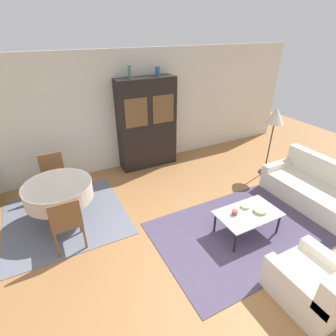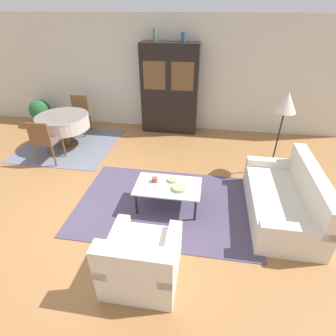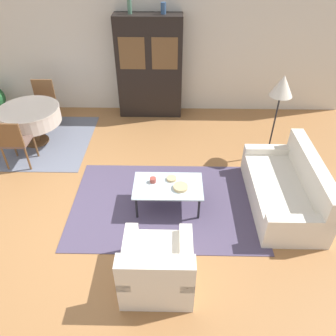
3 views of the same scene
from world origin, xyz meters
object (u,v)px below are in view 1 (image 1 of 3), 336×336
object	(u,v)px
display_cabinet	(147,124)
dining_chair_far	(54,174)
vase_tall	(130,72)
armchair	(317,285)
dining_table	(59,192)
floor_lamp	(275,118)
vase_short	(158,71)
coffee_table	(248,215)
couch	(315,189)
cup	(235,212)
dining_chair_near	(66,221)
bowl	(260,210)
bowl_small	(245,206)

from	to	relation	value
display_cabinet	dining_chair_far	xyz separation A→B (m)	(-2.23, -0.48, -0.52)
vase_tall	armchair	bearing A→B (deg)	-81.16
dining_table	floor_lamp	bearing A→B (deg)	-5.14
display_cabinet	armchair	bearing A→B (deg)	-85.53
vase_short	vase_tall	bearing A→B (deg)	180.00
vase_tall	coffee_table	bearing A→B (deg)	-75.57
couch	dining_chair_far	distance (m)	5.15
coffee_table	vase_tall	size ratio (longest dim) A/B	3.76
cup	dining_chair_near	bearing A→B (deg)	159.26
couch	bowl	xyz separation A→B (m)	(-1.63, -0.16, 0.16)
cup	vase_tall	xyz separation A→B (m)	(-0.56, 3.00, 1.80)
couch	coffee_table	bearing A→B (deg)	92.94
cup	vase_short	distance (m)	3.48
dining_chair_far	vase_short	world-z (taller)	vase_short
couch	vase_short	xyz separation A→B (m)	(-1.97, 2.98, 1.94)
couch	coffee_table	distance (m)	1.82
dining_chair_near	cup	bearing A→B (deg)	-20.74
coffee_table	vase_short	world-z (taller)	vase_short
display_cabinet	dining_chair_far	world-z (taller)	display_cabinet
couch	cup	bearing A→B (deg)	90.48
dining_chair_far	armchair	bearing A→B (deg)	123.17
vase_tall	vase_short	world-z (taller)	vase_tall
couch	dining_chair_near	world-z (taller)	dining_chair_near
dining_table	bowl	xyz separation A→B (m)	(2.87, -1.86, -0.15)
display_cabinet	dining_table	world-z (taller)	display_cabinet
cup	bowl_small	bearing A→B (deg)	12.77
display_cabinet	cup	distance (m)	3.06
armchair	dining_chair_near	size ratio (longest dim) A/B	0.97
dining_chair_far	vase_tall	xyz separation A→B (m)	(1.89, 0.49, 1.72)
couch	coffee_table	size ratio (longest dim) A/B	1.75
display_cabinet	dining_table	bearing A→B (deg)	-150.22
bowl	bowl_small	bearing A→B (deg)	123.59
dining_chair_far	vase_short	size ratio (longest dim) A/B	4.47
vase_short	armchair	bearing A→B (deg)	-89.42
display_cabinet	bowl	size ratio (longest dim) A/B	9.80
floor_lamp	dining_table	bearing A→B (deg)	174.86
bowl	vase_tall	xyz separation A→B (m)	(-0.98, 3.14, 1.82)
dining_table	dining_chair_near	world-z (taller)	dining_chair_near
coffee_table	dining_chair_far	bearing A→B (deg)	136.00
display_cabinet	floor_lamp	bearing A→B (deg)	-36.20
bowl	dining_chair_far	bearing A→B (deg)	137.23
bowl	vase_tall	world-z (taller)	vase_tall
dining_table	vase_tall	xyz separation A→B (m)	(1.89, 1.28, 1.67)
armchair	coffee_table	world-z (taller)	armchair
dining_chair_far	vase_tall	bearing A→B (deg)	-165.57
dining_chair_far	bowl_small	world-z (taller)	dining_chair_far
floor_lamp	display_cabinet	bearing A→B (deg)	143.80
floor_lamp	dining_chair_far	bearing A→B (deg)	165.18
vase_short	bowl_small	bearing A→B (deg)	-86.12
display_cabinet	cup	size ratio (longest dim) A/B	22.59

